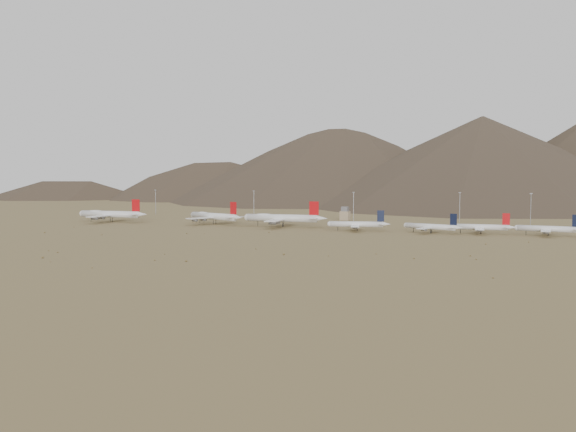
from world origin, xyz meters
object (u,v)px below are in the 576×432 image
at_px(widebody_centre, 214,216).
at_px(control_tower, 345,214).
at_px(widebody_west, 110,214).
at_px(widebody_east, 282,218).
at_px(narrowbody_a, 358,224).
at_px(narrowbody_b, 432,227).

xyz_separation_m(widebody_centre, control_tower, (88.11, 82.24, -1.21)).
distance_m(widebody_west, control_tower, 205.29).
height_order(widebody_centre, widebody_east, widebody_east).
height_order(narrowbody_a, narrowbody_b, narrowbody_a).
distance_m(widebody_west, widebody_centre, 94.76).
bearing_deg(widebody_west, control_tower, 23.40).
height_order(narrowbody_a, control_tower, narrowbody_a).
distance_m(widebody_east, narrowbody_a, 64.11).
bearing_deg(control_tower, widebody_west, -152.46).
xyz_separation_m(widebody_west, narrowbody_b, (269.92, -0.57, -2.25)).
height_order(widebody_centre, control_tower, widebody_centre).
height_order(widebody_west, widebody_centre, widebody_west).
distance_m(widebody_centre, widebody_east, 61.65).
bearing_deg(widebody_centre, narrowbody_a, 15.23).
xyz_separation_m(widebody_west, narrowbody_a, (218.52, -2.01, -2.00)).
xyz_separation_m(widebody_west, widebody_centre, (93.91, 12.69, -0.29)).
bearing_deg(narrowbody_a, narrowbody_b, -12.74).
distance_m(narrowbody_a, narrowbody_b, 51.42).
bearing_deg(widebody_east, narrowbody_b, -9.96).
relative_size(narrowbody_a, narrowbody_b, 1.06).
relative_size(widebody_east, control_tower, 5.60).
distance_m(widebody_east, narrowbody_b, 114.90).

